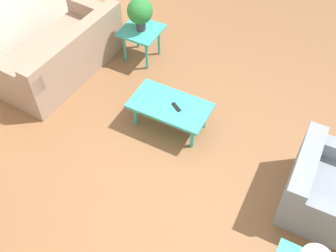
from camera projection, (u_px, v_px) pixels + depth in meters
The scene contains 7 objects.
ground_plane at pixel (189, 152), 4.82m from camera, with size 14.00×14.00×0.00m, color brown.
sofa at pixel (63, 55), 5.56m from camera, with size 0.99×1.90×0.78m.
armchair at pixel (323, 188), 4.17m from camera, with size 0.80×0.98×0.69m.
coffee_table at pixel (170, 107), 4.86m from camera, with size 0.99×0.55×0.38m.
side_table_plant at pixel (141, 34), 5.67m from camera, with size 0.55×0.55×0.51m.
potted_plant at pixel (140, 12), 5.39m from camera, with size 0.36×0.36×0.48m.
remote_control at pixel (176, 107), 4.78m from camera, with size 0.16×0.12×0.02m.
Camera 1 is at (-1.11, 2.67, 3.88)m, focal length 42.00 mm.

